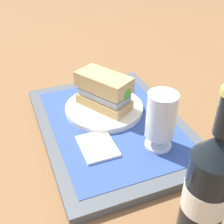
{
  "coord_description": "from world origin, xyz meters",
  "views": [
    {
      "loc": [
        0.51,
        -0.2,
        0.42
      ],
      "look_at": [
        0.0,
        0.0,
        0.05
      ],
      "focal_mm": 47.0,
      "sensor_mm": 36.0,
      "label": 1
    }
  ],
  "objects_px": {
    "plate": "(106,108)",
    "beer_glass": "(161,119)",
    "beer_bottle": "(207,189)",
    "sandwich": "(107,91)"
  },
  "relations": [
    {
      "from": "plate",
      "to": "beer_glass",
      "type": "distance_m",
      "value": 0.18
    },
    {
      "from": "beer_glass",
      "to": "beer_bottle",
      "type": "distance_m",
      "value": 0.19
    },
    {
      "from": "beer_glass",
      "to": "beer_bottle",
      "type": "height_order",
      "value": "beer_bottle"
    },
    {
      "from": "sandwich",
      "to": "plate",
      "type": "bearing_deg",
      "value": -180.0
    },
    {
      "from": "plate",
      "to": "beer_bottle",
      "type": "distance_m",
      "value": 0.36
    },
    {
      "from": "plate",
      "to": "beer_glass",
      "type": "bearing_deg",
      "value": 18.18
    },
    {
      "from": "sandwich",
      "to": "beer_glass",
      "type": "height_order",
      "value": "beer_glass"
    },
    {
      "from": "plate",
      "to": "beer_bottle",
      "type": "xyz_separation_m",
      "value": [
        0.36,
        0.02,
        0.08
      ]
    },
    {
      "from": "sandwich",
      "to": "beer_glass",
      "type": "bearing_deg",
      "value": -12.43
    },
    {
      "from": "plate",
      "to": "beer_glass",
      "type": "height_order",
      "value": "beer_glass"
    }
  ]
}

